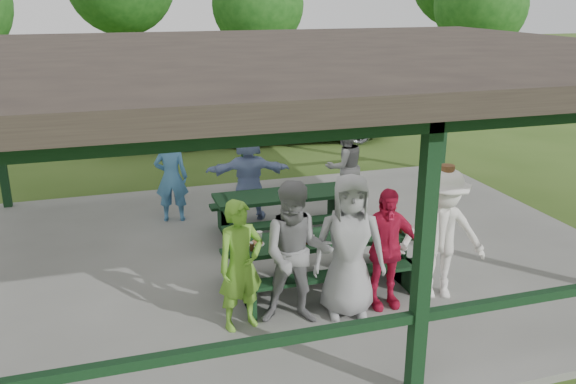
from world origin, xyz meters
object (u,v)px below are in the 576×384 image
object	(u,v)px
spectator_lblue	(249,175)
pickup_truck	(300,113)
contestant_green	(241,265)
picnic_table_near	(321,255)
contestant_red	(385,248)
contestant_grey_left	(297,254)
farm_trailer	(150,121)
spectator_blue	(171,178)
picnic_table_far	(287,209)
contestant_grey_mid	(349,246)
spectator_grey	(344,166)
contestant_white_fedora	(442,234)

from	to	relation	value
spectator_lblue	pickup_truck	size ratio (longest dim) A/B	0.32
contestant_green	spectator_lblue	distance (m)	3.88
picnic_table_near	contestant_red	bearing A→B (deg)	-52.53
contestant_grey_left	farm_trailer	xyz separation A→B (m)	(-0.90, 10.43, -0.33)
contestant_red	spectator_blue	distance (m)	4.66
picnic_table_far	spectator_lblue	size ratio (longest dim) A/B	1.46
picnic_table_far	picnic_table_near	bearing A→B (deg)	-93.08
picnic_table_far	contestant_grey_left	world-z (taller)	contestant_grey_left
contestant_red	pickup_truck	world-z (taller)	contestant_red
contestant_green	contestant_grey_mid	bearing A→B (deg)	-18.01
contestant_red	spectator_lblue	world-z (taller)	spectator_lblue
picnic_table_near	pickup_truck	size ratio (longest dim) A/B	0.51
pickup_truck	farm_trailer	world-z (taller)	pickup_truck
contestant_grey_left	spectator_blue	bearing A→B (deg)	120.34
contestant_green	spectator_grey	xyz separation A→B (m)	(2.89, 3.75, -0.00)
contestant_grey_mid	spectator_grey	xyz separation A→B (m)	(1.50, 3.83, -0.12)
contestant_grey_left	contestant_green	bearing A→B (deg)	-171.01
contestant_white_fedora	picnic_table_near	bearing A→B (deg)	171.60
picnic_table_near	spectator_blue	bearing A→B (deg)	117.14
contestant_green	spectator_lblue	xyz separation A→B (m)	(1.00, 3.75, 0.00)
picnic_table_far	contestant_red	xyz separation A→B (m)	(0.49, -2.78, 0.35)
picnic_table_near	spectator_grey	world-z (taller)	spectator_grey
contestant_grey_left	contestant_white_fedora	world-z (taller)	contestant_white_fedora
spectator_lblue	contestant_white_fedora	bearing A→B (deg)	123.56
picnic_table_far	pickup_truck	size ratio (longest dim) A/B	0.47
picnic_table_far	pickup_truck	bearing A→B (deg)	70.20
picnic_table_near	spectator_blue	size ratio (longest dim) A/B	1.62
contestant_grey_left	spectator_lblue	xyz separation A→B (m)	(0.31, 3.83, -0.10)
contestant_grey_left	pickup_truck	size ratio (longest dim) A/B	0.36
farm_trailer	contestant_red	bearing A→B (deg)	-71.50
picnic_table_far	spectator_blue	world-z (taller)	spectator_blue
contestant_grey_left	spectator_grey	size ratio (longest dim) A/B	1.12
contestant_green	spectator_lblue	bearing A→B (deg)	60.23
contestant_white_fedora	farm_trailer	xyz separation A→B (m)	(-2.98, 10.34, -0.31)
spectator_blue	spectator_lblue	bearing A→B (deg)	179.56
contestant_red	spectator_blue	xyz separation A→B (m)	(-2.28, 4.06, -0.01)
picnic_table_far	spectator_lblue	xyz separation A→B (m)	(-0.42, 0.99, 0.37)
contestant_green	spectator_blue	distance (m)	4.06
contestant_grey_left	pickup_truck	bearing A→B (deg)	87.69
spectator_lblue	picnic_table_near	bearing A→B (deg)	104.31
contestant_red	spectator_grey	xyz separation A→B (m)	(0.97, 3.78, 0.01)
spectator_grey	contestant_red	bearing A→B (deg)	65.97
contestant_grey_mid	spectator_grey	world-z (taller)	contestant_grey_mid
contestant_grey_mid	contestant_red	xyz separation A→B (m)	(0.53, 0.06, -0.12)
pickup_truck	contestant_green	bearing A→B (deg)	166.83
picnic_table_near	spectator_blue	distance (m)	3.70
picnic_table_far	contestant_grey_mid	xyz separation A→B (m)	(-0.04, -2.84, 0.48)
contestant_green	farm_trailer	bearing A→B (deg)	76.39
contestant_grey_mid	spectator_blue	size ratio (longest dim) A/B	1.16
contestant_red	farm_trailer	world-z (taller)	contestant_red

